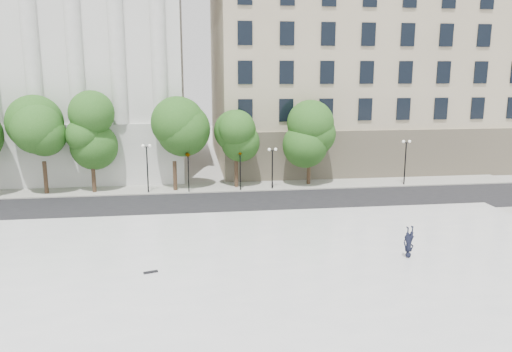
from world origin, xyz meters
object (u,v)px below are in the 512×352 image
(traffic_light_west, at_px, (188,152))
(skateboard, at_px, (151,272))
(traffic_light_east, at_px, (240,152))
(person_lying, at_px, (408,253))

(traffic_light_west, distance_m, skateboard, 19.68)
(traffic_light_west, height_order, traffic_light_east, traffic_light_west)
(traffic_light_east, relative_size, skateboard, 5.55)
(traffic_light_east, height_order, person_lying, traffic_light_east)
(traffic_light_west, xyz_separation_m, person_lying, (12.28, -18.98, -3.05))
(traffic_light_west, xyz_separation_m, skateboard, (-2.04, -19.30, -3.26))
(traffic_light_east, relative_size, person_lying, 2.28)
(traffic_light_west, distance_m, person_lying, 22.81)
(traffic_light_west, bearing_deg, skateboard, -96.05)
(traffic_light_east, distance_m, person_lying, 20.65)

